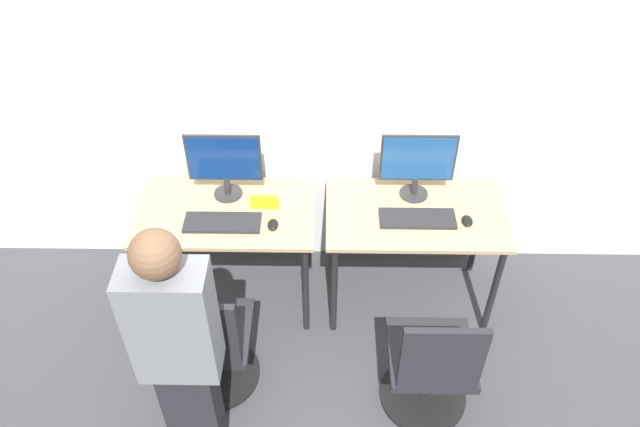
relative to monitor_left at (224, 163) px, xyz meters
The scene contains 14 objects.
ground_plane 1.20m from the monitor_left, 39.61° to the right, with size 20.00×20.00×0.00m, color #3D3D42.
wall_back 0.75m from the monitor_left, 27.55° to the left, with size 12.00×0.05×2.80m.
desk_left 0.36m from the monitor_left, 90.00° to the right, with size 1.02×0.61×0.74m.
monitor_left is the anchor object (origin of this frame).
keyboard_left 0.34m from the monitor_left, 90.00° to the right, with size 0.43×0.16×0.02m.
mouse_left 0.45m from the monitor_left, 44.35° to the right, with size 0.06×0.09×0.03m.
office_chair_left 1.02m from the monitor_left, 92.72° to the right, with size 0.48×0.48×0.87m.
person_left 1.18m from the monitor_left, 93.00° to the right, with size 0.36×0.20×1.54m.
desk_right 1.15m from the monitor_left, ahead, with size 1.02×0.61×0.74m.
monitor_right 1.09m from the monitor_left, ahead, with size 0.43×0.17×0.42m.
keyboard_right 1.13m from the monitor_left, 10.81° to the right, with size 0.43×0.16×0.02m.
mouse_right 1.40m from the monitor_left, ahead, with size 0.06×0.09×0.03m.
office_chair_right 1.59m from the monitor_left, 39.36° to the right, with size 0.48×0.48×0.87m.
placard_left 0.32m from the monitor_left, 27.10° to the right, with size 0.16×0.03×0.08m.
Camera 1 is at (0.04, -2.34, 3.12)m, focal length 35.00 mm.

